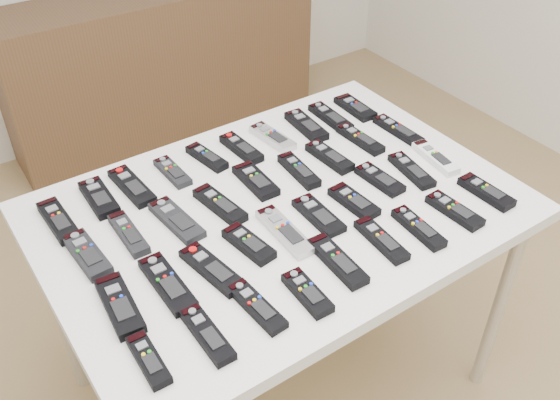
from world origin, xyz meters
TOP-DOWN VIEW (x-y plane):
  - table at (0.00, 0.12)m, footprint 1.25×0.88m
  - sideboard at (0.42, 1.78)m, footprint 1.58×0.43m
  - remote_0 at (-0.51, 0.38)m, footprint 0.06×0.18m
  - remote_1 at (-0.39, 0.41)m, footprint 0.07×0.17m
  - remote_2 at (-0.29, 0.41)m, footprint 0.07×0.19m
  - remote_3 at (-0.17, 0.41)m, footprint 0.05×0.15m
  - remote_4 at (-0.05, 0.42)m, footprint 0.07×0.16m
  - remote_5 at (0.06, 0.40)m, footprint 0.06×0.17m
  - remote_6 at (0.17, 0.39)m, footprint 0.07×0.17m
  - remote_7 at (0.29, 0.39)m, footprint 0.07×0.18m
  - remote_8 at (0.39, 0.39)m, footprint 0.06×0.18m
  - remote_9 at (0.50, 0.39)m, footprint 0.06×0.16m
  - remote_10 at (-0.50, 0.21)m, footprint 0.07×0.18m
  - remote_11 at (-0.38, 0.23)m, footprint 0.05×0.17m
  - remote_12 at (-0.26, 0.21)m, footprint 0.08×0.20m
  - remote_13 at (-0.13, 0.20)m, footprint 0.07×0.19m
  - remote_14 at (0.00, 0.24)m, footprint 0.07×0.17m
  - remote_15 at (0.13, 0.21)m, footprint 0.06×0.17m
  - remote_16 at (0.25, 0.21)m, footprint 0.06×0.17m
  - remote_17 at (0.38, 0.24)m, footprint 0.05×0.18m
  - remote_18 at (0.52, 0.21)m, footprint 0.05×0.19m
  - remote_19 at (-0.50, 0.02)m, footprint 0.08×0.19m
  - remote_20 at (-0.38, 0.02)m, footprint 0.06×0.20m
  - remote_21 at (-0.27, 0.00)m, footprint 0.08×0.20m
  - remote_22 at (-0.15, 0.02)m, footprint 0.07×0.16m
  - remote_23 at (-0.05, 0.01)m, footprint 0.06×0.20m
  - remote_24 at (0.06, 0.02)m, footprint 0.06×0.17m
  - remote_25 at (0.17, 0.01)m, footprint 0.06×0.16m
  - remote_26 at (0.30, 0.04)m, footprint 0.06×0.16m
  - remote_27 at (0.40, 0.03)m, footprint 0.07×0.18m
  - remote_28 at (0.50, 0.03)m, footprint 0.07×0.18m
  - remote_29 at (-0.51, -0.16)m, footprint 0.05×0.14m
  - remote_30 at (-0.38, -0.17)m, footprint 0.05×0.17m
  - remote_31 at (-0.25, -0.16)m, footprint 0.06×0.17m
  - remote_32 at (-0.13, -0.19)m, footprint 0.06×0.15m
  - remote_33 at (-0.01, -0.15)m, footprint 0.06×0.19m
  - remote_34 at (0.13, -0.15)m, footprint 0.06×0.17m
  - remote_35 at (0.24, -0.17)m, footprint 0.05×0.17m
  - remote_36 at (0.37, -0.17)m, footprint 0.06×0.17m
  - remote_37 at (0.50, -0.17)m, footprint 0.06×0.16m

SIDE VIEW (x-z plane):
  - sideboard at x=0.42m, z-range 0.00..0.78m
  - table at x=0.00m, z-range 0.33..1.11m
  - remote_3 at x=-0.17m, z-range 0.78..0.80m
  - remote_18 at x=0.52m, z-range 0.78..0.80m
  - remote_24 at x=0.06m, z-range 0.78..0.80m
  - remote_9 at x=0.50m, z-range 0.78..0.80m
  - remote_2 at x=-0.29m, z-range 0.78..0.80m
  - remote_8 at x=0.39m, z-range 0.78..0.80m
  - remote_12 at x=-0.26m, z-range 0.78..0.80m
  - remote_27 at x=0.40m, z-range 0.78..0.80m
  - remote_21 at x=-0.27m, z-range 0.78..0.80m
  - remote_23 at x=-0.05m, z-range 0.78..0.80m
  - remote_26 at x=0.30m, z-range 0.78..0.80m
  - remote_31 at x=-0.25m, z-range 0.78..0.80m
  - remote_28 at x=0.50m, z-range 0.78..0.80m
  - remote_17 at x=0.38m, z-range 0.78..0.80m
  - remote_4 at x=-0.05m, z-range 0.78..0.80m
  - remote_34 at x=0.13m, z-range 0.78..0.80m
  - remote_11 at x=-0.38m, z-range 0.78..0.80m
  - remote_20 at x=-0.38m, z-range 0.78..0.80m
  - remote_29 at x=-0.51m, z-range 0.78..0.80m
  - remote_36 at x=0.37m, z-range 0.78..0.80m
  - remote_14 at x=0.00m, z-range 0.78..0.80m
  - remote_30 at x=-0.38m, z-range 0.78..0.80m
  - remote_25 at x=0.17m, z-range 0.78..0.80m
  - remote_5 at x=0.06m, z-range 0.78..0.80m
  - remote_1 at x=-0.39m, z-range 0.78..0.80m
  - remote_7 at x=0.29m, z-range 0.78..0.80m
  - remote_6 at x=0.17m, z-range 0.78..0.80m
  - remote_37 at x=0.50m, z-range 0.78..0.80m
  - remote_0 at x=-0.51m, z-range 0.78..0.80m
  - remote_35 at x=0.24m, z-range 0.78..0.80m
  - remote_33 at x=-0.01m, z-range 0.78..0.80m
  - remote_10 at x=-0.50m, z-range 0.78..0.80m
  - remote_16 at x=0.25m, z-range 0.78..0.80m
  - remote_32 at x=-0.13m, z-range 0.78..0.80m
  - remote_22 at x=-0.15m, z-range 0.78..0.80m
  - remote_13 at x=-0.13m, z-range 0.78..0.80m
  - remote_15 at x=0.13m, z-range 0.78..0.80m
  - remote_19 at x=-0.50m, z-range 0.78..0.80m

